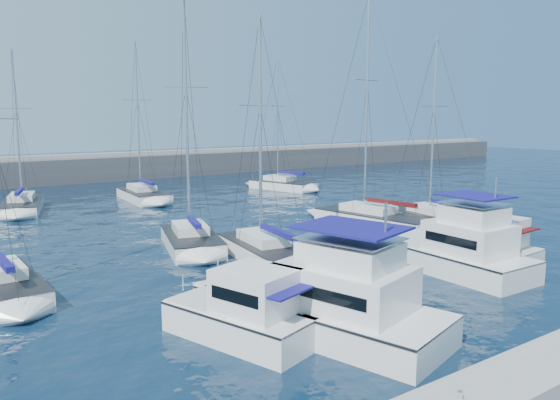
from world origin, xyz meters
TOP-DOWN VIEW (x-y plane):
  - ground at (0.00, 0.00)m, footprint 220.00×220.00m
  - breakwater at (0.00, 52.00)m, footprint 160.00×6.00m
  - dock_cleat_near_port at (-8.00, -11.00)m, footprint 0.16×0.16m
  - motor_yacht_port_outer at (-9.95, -2.97)m, footprint 4.46×6.44m
  - motor_yacht_port_inner at (-6.96, -4.10)m, footprint 6.55×10.83m
  - motor_yacht_stbd_inner at (3.96, -1.81)m, footprint 3.76×8.63m
  - motor_yacht_stbd_outer at (6.63, -1.93)m, footprint 2.97×5.56m
  - sailboat_mid_a at (-16.76, 7.45)m, footprint 3.25×6.90m
  - sailboat_mid_b at (-5.48, 11.07)m, footprint 4.96×7.76m
  - sailboat_mid_c at (-3.10, 6.05)m, footprint 3.98×8.57m
  - sailboat_mid_d at (9.22, 9.91)m, footprint 4.68×9.84m
  - sailboat_mid_e at (12.75, 6.76)m, footprint 3.88×8.79m
  - sailboat_back_a at (-11.76, 31.74)m, footprint 5.04×8.48m
  - sailboat_back_b at (-0.71, 31.83)m, footprint 3.67×8.45m
  - sailboat_back_c at (15.30, 30.67)m, footprint 5.17×8.18m

SIDE VIEW (x-z plane):
  - ground at x=0.00m, z-range 0.00..0.00m
  - sailboat_mid_e at x=12.75m, z-range -6.67..7.70m
  - sailboat_mid_a at x=-16.76m, z-range -5.99..7.02m
  - sailboat_mid_c at x=-3.10m, z-range -6.58..7.62m
  - sailboat_back_a at x=-11.76m, z-range -6.61..7.64m
  - sailboat_back_b at x=-0.71m, z-range -7.34..8.40m
  - sailboat_back_c at x=15.30m, z-range -6.95..8.01m
  - sailboat_mid_d at x=9.22m, z-range -8.25..9.33m
  - sailboat_mid_b at x=-5.48m, z-range -7.51..8.61m
  - dock_cleat_near_port at x=-8.00m, z-range 0.60..0.85m
  - motor_yacht_port_outer at x=-9.95m, z-range -0.66..2.54m
  - motor_yacht_stbd_outer at x=6.63m, z-range -0.66..2.54m
  - breakwater at x=0.00m, z-range -1.17..3.28m
  - motor_yacht_port_inner at x=-6.96m, z-range -1.21..3.48m
  - motor_yacht_stbd_inner at x=3.96m, z-range -1.21..3.48m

